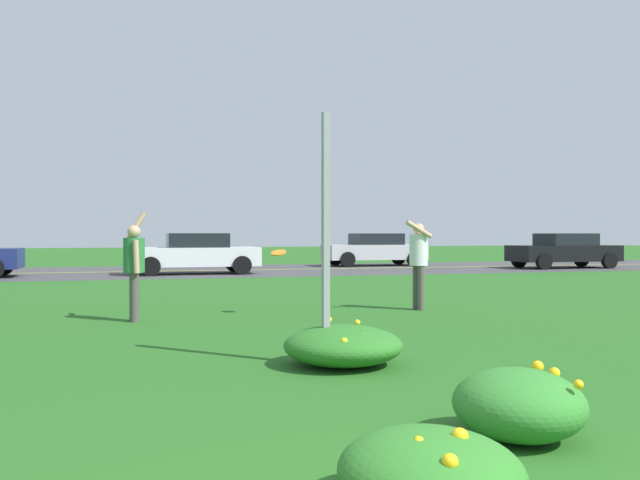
{
  "coord_description": "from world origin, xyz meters",
  "views": [
    {
      "loc": [
        -1.46,
        -1.95,
        1.42
      ],
      "look_at": [
        1.72,
        9.08,
        1.32
      ],
      "focal_mm": 38.07,
      "sensor_mm": 36.0,
      "label": 1
    }
  ],
  "objects_px": {
    "car_black_leftmost": "(564,250)",
    "car_white_center_right": "(195,253)",
    "frisbee_orange": "(279,253)",
    "person_catcher_white_shirt": "(418,258)",
    "person_thrower_green_shirt": "(134,264)",
    "sign_post_near_path": "(326,239)",
    "car_silver_center_left": "(375,249)"
  },
  "relations": [
    {
      "from": "sign_post_near_path",
      "to": "person_thrower_green_shirt",
      "type": "xyz_separation_m",
      "value": [
        -1.94,
        4.41,
        -0.43
      ]
    },
    {
      "from": "car_black_leftmost",
      "to": "sign_post_near_path",
      "type": "bearing_deg",
      "value": -131.86
    },
    {
      "from": "sign_post_near_path",
      "to": "car_black_leftmost",
      "type": "bearing_deg",
      "value": 48.14
    },
    {
      "from": "car_silver_center_left",
      "to": "car_black_leftmost",
      "type": "bearing_deg",
      "value": -30.77
    },
    {
      "from": "person_catcher_white_shirt",
      "to": "car_silver_center_left",
      "type": "bearing_deg",
      "value": 71.98
    },
    {
      "from": "person_catcher_white_shirt",
      "to": "frisbee_orange",
      "type": "height_order",
      "value": "person_catcher_white_shirt"
    },
    {
      "from": "sign_post_near_path",
      "to": "person_catcher_white_shirt",
      "type": "bearing_deg",
      "value": 55.62
    },
    {
      "from": "person_thrower_green_shirt",
      "to": "car_black_leftmost",
      "type": "height_order",
      "value": "person_thrower_green_shirt"
    },
    {
      "from": "car_black_leftmost",
      "to": "car_white_center_right",
      "type": "xyz_separation_m",
      "value": [
        -15.24,
        0.0,
        0.0
      ]
    },
    {
      "from": "car_white_center_right",
      "to": "car_black_leftmost",
      "type": "bearing_deg",
      "value": 0.0
    },
    {
      "from": "sign_post_near_path",
      "to": "frisbee_orange",
      "type": "distance_m",
      "value": 4.64
    },
    {
      "from": "person_catcher_white_shirt",
      "to": "frisbee_orange",
      "type": "xyz_separation_m",
      "value": [
        -2.7,
        -0.09,
        0.12
      ]
    },
    {
      "from": "person_catcher_white_shirt",
      "to": "car_silver_center_left",
      "type": "relative_size",
      "value": 0.37
    },
    {
      "from": "person_thrower_green_shirt",
      "to": "car_white_center_right",
      "type": "relative_size",
      "value": 0.4
    },
    {
      "from": "sign_post_near_path",
      "to": "car_black_leftmost",
      "type": "distance_m",
      "value": 23.32
    },
    {
      "from": "sign_post_near_path",
      "to": "car_white_center_right",
      "type": "bearing_deg",
      "value": 88.94
    },
    {
      "from": "person_thrower_green_shirt",
      "to": "car_black_leftmost",
      "type": "relative_size",
      "value": 0.4
    },
    {
      "from": "person_catcher_white_shirt",
      "to": "sign_post_near_path",
      "type": "bearing_deg",
      "value": -124.38
    },
    {
      "from": "person_catcher_white_shirt",
      "to": "car_black_leftmost",
      "type": "height_order",
      "value": "person_catcher_white_shirt"
    },
    {
      "from": "person_catcher_white_shirt",
      "to": "car_black_leftmost",
      "type": "bearing_deg",
      "value": 45.75
    },
    {
      "from": "frisbee_orange",
      "to": "car_white_center_right",
      "type": "distance_m",
      "value": 12.77
    },
    {
      "from": "person_thrower_green_shirt",
      "to": "frisbee_orange",
      "type": "distance_m",
      "value": 2.45
    },
    {
      "from": "sign_post_near_path",
      "to": "person_thrower_green_shirt",
      "type": "bearing_deg",
      "value": 113.71
    },
    {
      "from": "sign_post_near_path",
      "to": "person_thrower_green_shirt",
      "type": "distance_m",
      "value": 4.84
    },
    {
      "from": "car_silver_center_left",
      "to": "car_white_center_right",
      "type": "xyz_separation_m",
      "value": [
        -8.34,
        -4.1,
        0.0
      ]
    },
    {
      "from": "frisbee_orange",
      "to": "car_black_leftmost",
      "type": "xyz_separation_m",
      "value": [
        15.05,
        12.76,
        -0.35
      ]
    },
    {
      "from": "person_catcher_white_shirt",
      "to": "car_black_leftmost",
      "type": "distance_m",
      "value": 17.7
    },
    {
      "from": "person_thrower_green_shirt",
      "to": "person_catcher_white_shirt",
      "type": "bearing_deg",
      "value": 3.06
    },
    {
      "from": "person_thrower_green_shirt",
      "to": "car_silver_center_left",
      "type": "distance_m",
      "value": 20.08
    },
    {
      "from": "car_silver_center_left",
      "to": "car_white_center_right",
      "type": "relative_size",
      "value": 1.0
    },
    {
      "from": "frisbee_orange",
      "to": "car_white_center_right",
      "type": "bearing_deg",
      "value": 90.83
    },
    {
      "from": "person_thrower_green_shirt",
      "to": "car_white_center_right",
      "type": "bearing_deg",
      "value": 80.11
    }
  ]
}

